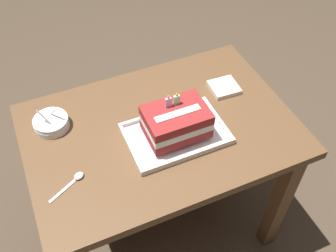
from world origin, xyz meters
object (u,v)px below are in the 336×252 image
object	(u,v)px
bowl_stack	(51,123)
serving_spoon_near_tray	(76,179)
napkin_pile	(224,87)
foil_tray	(176,135)
birthday_cake	(176,121)

from	to	relation	value
bowl_stack	serving_spoon_near_tray	world-z (taller)	bowl_stack
bowl_stack	napkin_pile	world-z (taller)	bowl_stack
foil_tray	birthday_cake	size ratio (longest dim) A/B	1.64
napkin_pile	foil_tray	bearing A→B (deg)	-152.19
bowl_stack	birthday_cake	bearing A→B (deg)	-29.21
serving_spoon_near_tray	napkin_pile	size ratio (longest dim) A/B	1.19
foil_tray	birthday_cake	world-z (taller)	birthday_cake
birthday_cake	serving_spoon_near_tray	bearing A→B (deg)	-173.59
foil_tray	serving_spoon_near_tray	size ratio (longest dim) A/B	2.63
birthday_cake	bowl_stack	world-z (taller)	birthday_cake
napkin_pile	serving_spoon_near_tray	bearing A→B (deg)	-163.91
bowl_stack	napkin_pile	size ratio (longest dim) A/B	1.13
serving_spoon_near_tray	napkin_pile	xyz separation A→B (m)	(0.64, 0.19, 0.00)
bowl_stack	serving_spoon_near_tray	distance (m)	0.26
birthday_cake	bowl_stack	bearing A→B (deg)	150.79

